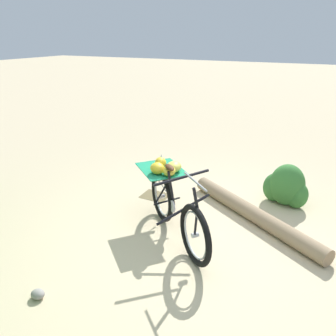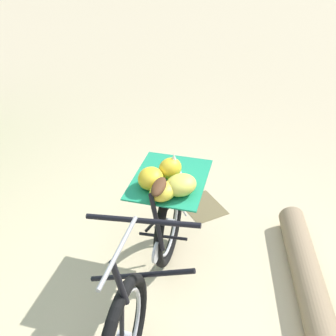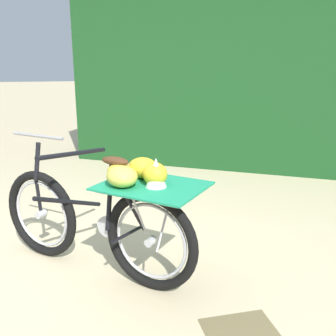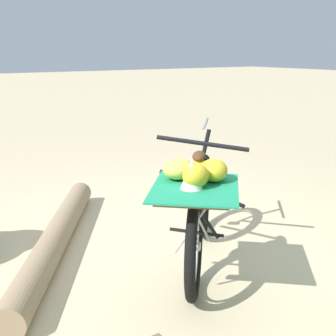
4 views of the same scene
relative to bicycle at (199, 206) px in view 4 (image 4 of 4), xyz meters
The scene contains 3 objects.
ground_plane 0.60m from the bicycle, ahead, with size 60.00×60.00×0.00m, color beige.
bicycle is the anchor object (origin of this frame).
fallen_log 1.26m from the bicycle, 41.87° to the left, with size 0.22×0.22×2.41m, color #937A5B.
Camera 4 is at (-2.73, 1.83, 1.62)m, focal length 46.93 mm.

